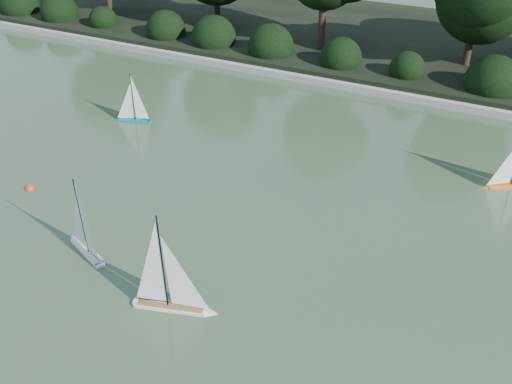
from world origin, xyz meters
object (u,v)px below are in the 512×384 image
at_px(sailboat_white_b, 177,295).
at_px(race_buoy, 30,189).
at_px(sailboat_white_a, 83,238).
at_px(sailboat_teal, 131,113).
at_px(sailboat_orange, 508,176).

relative_size(sailboat_white_b, race_buoy, 9.98).
bearing_deg(sailboat_white_b, sailboat_white_a, 168.09).
bearing_deg(sailboat_teal, race_buoy, -86.75).
relative_size(sailboat_white_a, race_buoy, 8.62).
distance_m(sailboat_white_a, sailboat_white_b, 2.08).
bearing_deg(sailboat_white_a, race_buoy, 156.42).
distance_m(sailboat_orange, sailboat_teal, 8.03).
bearing_deg(sailboat_white_b, sailboat_orange, 56.79).
distance_m(sailboat_orange, race_buoy, 8.82).
height_order(sailboat_white_b, sailboat_teal, sailboat_white_b).
xyz_separation_m(sailboat_white_b, race_buoy, (-4.20, 1.37, -0.26)).
height_order(sailboat_white_b, sailboat_orange, sailboat_white_b).
height_order(sailboat_white_a, sailboat_teal, sailboat_white_a).
relative_size(sailboat_white_a, sailboat_orange, 1.03).
bearing_deg(sailboat_orange, race_buoy, -152.11).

